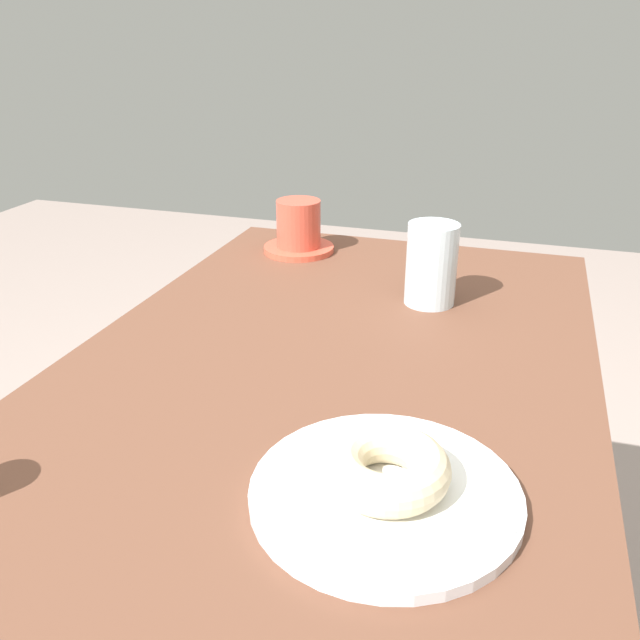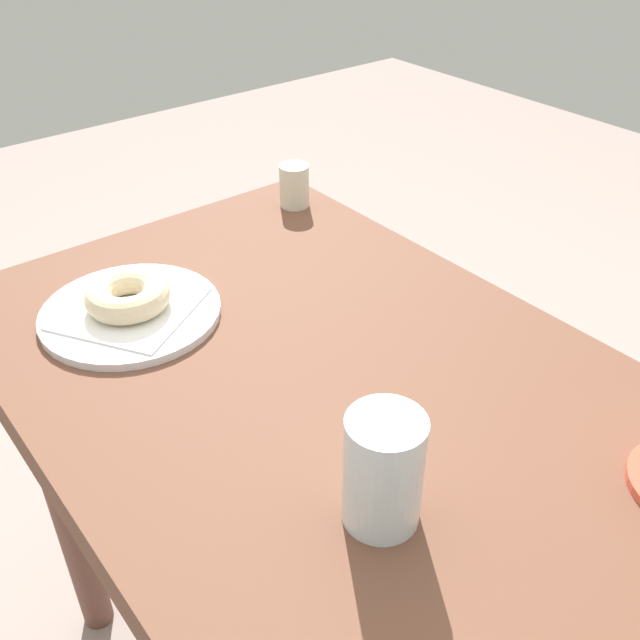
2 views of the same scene
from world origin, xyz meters
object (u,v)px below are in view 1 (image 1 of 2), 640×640
(water_glass, at_px, (431,264))
(donut_sugar_ring, at_px, (386,468))
(coffee_cup, at_px, (299,229))
(plate_sugar_ring, at_px, (385,493))

(water_glass, bearing_deg, donut_sugar_ring, -175.81)
(donut_sugar_ring, distance_m, coffee_cup, 0.66)
(plate_sugar_ring, distance_m, water_glass, 0.44)
(water_glass, height_order, coffee_cup, water_glass)
(plate_sugar_ring, height_order, water_glass, water_glass)
(plate_sugar_ring, relative_size, donut_sugar_ring, 2.14)
(water_glass, bearing_deg, plate_sugar_ring, -175.81)
(coffee_cup, bearing_deg, donut_sugar_ring, -154.57)
(donut_sugar_ring, relative_size, water_glass, 0.92)
(coffee_cup, bearing_deg, plate_sugar_ring, -154.57)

